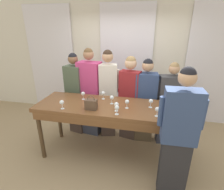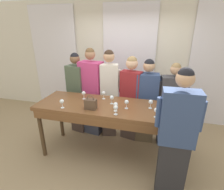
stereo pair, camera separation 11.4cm
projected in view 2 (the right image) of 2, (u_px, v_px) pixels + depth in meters
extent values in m
plane|color=tan|center=(111.00, 154.00, 3.22)|extent=(18.00, 18.00, 0.00)
cube|color=silver|center=(129.00, 61.00, 4.26)|extent=(12.00, 0.06, 2.80)
cube|color=white|center=(56.00, 60.00, 4.68)|extent=(1.24, 0.03, 2.69)
cube|color=white|center=(128.00, 64.00, 4.22)|extent=(1.24, 0.03, 2.69)
cube|color=white|center=(219.00, 69.00, 3.75)|extent=(1.24, 0.03, 2.69)
cube|color=brown|center=(111.00, 107.00, 2.87)|extent=(2.47, 0.79, 0.06)
cube|color=brown|center=(104.00, 124.00, 2.56)|extent=(2.37, 0.03, 0.12)
cylinder|color=#4C3823|center=(42.00, 133.00, 3.03)|extent=(0.07, 0.07, 0.92)
cylinder|color=#4C3823|center=(184.00, 157.00, 2.48)|extent=(0.07, 0.07, 0.92)
cylinder|color=#4C3823|center=(61.00, 116.00, 3.61)|extent=(0.07, 0.07, 0.92)
cylinder|color=#4C3823|center=(179.00, 132.00, 3.07)|extent=(0.07, 0.07, 0.92)
cylinder|color=black|center=(188.00, 117.00, 2.28)|extent=(0.08, 0.08, 0.21)
cone|color=black|center=(190.00, 108.00, 2.23)|extent=(0.08, 0.08, 0.04)
cylinder|color=black|center=(191.00, 103.00, 2.21)|extent=(0.03, 0.03, 0.08)
cylinder|color=white|center=(188.00, 117.00, 2.28)|extent=(0.08, 0.08, 0.08)
cube|color=brown|center=(91.00, 104.00, 2.71)|extent=(0.18, 0.11, 0.16)
torus|color=brown|center=(90.00, 99.00, 2.67)|extent=(0.12, 0.01, 0.12)
cylinder|color=white|center=(150.00, 108.00, 2.75)|extent=(0.06, 0.06, 0.00)
cylinder|color=white|center=(150.00, 106.00, 2.74)|extent=(0.01, 0.01, 0.08)
sphere|color=white|center=(151.00, 102.00, 2.71)|extent=(0.07, 0.07, 0.07)
cylinder|color=white|center=(116.00, 114.00, 2.56)|extent=(0.06, 0.06, 0.00)
cylinder|color=white|center=(116.00, 112.00, 2.54)|extent=(0.01, 0.01, 0.08)
sphere|color=white|center=(116.00, 108.00, 2.52)|extent=(0.07, 0.07, 0.07)
sphere|color=maroon|center=(116.00, 108.00, 2.52)|extent=(0.04, 0.04, 0.04)
cylinder|color=white|center=(112.00, 104.00, 2.91)|extent=(0.06, 0.06, 0.00)
cylinder|color=white|center=(112.00, 101.00, 2.90)|extent=(0.01, 0.01, 0.08)
sphere|color=white|center=(112.00, 98.00, 2.87)|extent=(0.07, 0.07, 0.07)
cylinder|color=white|center=(116.00, 111.00, 2.66)|extent=(0.06, 0.06, 0.00)
cylinder|color=white|center=(116.00, 108.00, 2.64)|extent=(0.01, 0.01, 0.08)
sphere|color=white|center=(116.00, 104.00, 2.62)|extent=(0.07, 0.07, 0.07)
cylinder|color=white|center=(104.00, 99.00, 3.11)|extent=(0.06, 0.06, 0.00)
cylinder|color=white|center=(104.00, 97.00, 3.09)|extent=(0.01, 0.01, 0.08)
sphere|color=white|center=(104.00, 93.00, 3.07)|extent=(0.07, 0.07, 0.07)
sphere|color=maroon|center=(104.00, 94.00, 3.07)|extent=(0.04, 0.04, 0.04)
cylinder|color=white|center=(126.00, 108.00, 2.75)|extent=(0.06, 0.06, 0.00)
cylinder|color=white|center=(126.00, 106.00, 2.73)|extent=(0.01, 0.01, 0.08)
sphere|color=white|center=(127.00, 102.00, 2.71)|extent=(0.07, 0.07, 0.07)
cylinder|color=white|center=(84.00, 99.00, 3.11)|extent=(0.06, 0.06, 0.00)
cylinder|color=white|center=(84.00, 97.00, 3.09)|extent=(0.01, 0.01, 0.08)
sphere|color=white|center=(84.00, 93.00, 3.07)|extent=(0.07, 0.07, 0.07)
cylinder|color=white|center=(63.00, 108.00, 2.76)|extent=(0.06, 0.06, 0.00)
cylinder|color=white|center=(62.00, 105.00, 2.75)|extent=(0.01, 0.01, 0.08)
sphere|color=white|center=(62.00, 101.00, 2.73)|extent=(0.07, 0.07, 0.07)
cylinder|color=white|center=(156.00, 117.00, 2.48)|extent=(0.06, 0.06, 0.00)
cylinder|color=white|center=(156.00, 114.00, 2.47)|extent=(0.01, 0.01, 0.08)
sphere|color=white|center=(156.00, 110.00, 2.44)|extent=(0.07, 0.07, 0.07)
cube|color=#473833|center=(79.00, 113.00, 3.83)|extent=(0.35, 0.27, 0.82)
cube|color=#4C5B47|center=(77.00, 81.00, 3.56)|extent=(0.41, 0.31, 0.65)
sphere|color=brown|center=(75.00, 59.00, 3.40)|extent=(0.19, 0.19, 0.19)
sphere|color=black|center=(75.00, 57.00, 3.39)|extent=(0.17, 0.17, 0.17)
cylinder|color=#4C5B47|center=(85.00, 80.00, 3.46)|extent=(0.08, 0.08, 0.36)
cylinder|color=#4C5B47|center=(68.00, 78.00, 3.63)|extent=(0.08, 0.08, 0.36)
cube|color=#383D51|center=(93.00, 114.00, 3.75)|extent=(0.40, 0.28, 0.87)
cube|color=#C63D7A|center=(91.00, 79.00, 3.46)|extent=(0.47, 0.33, 0.69)
sphere|color=#9E7051|center=(90.00, 54.00, 3.29)|extent=(0.20, 0.20, 0.20)
sphere|color=brown|center=(90.00, 53.00, 3.27)|extent=(0.18, 0.18, 0.18)
cylinder|color=#C63D7A|center=(102.00, 78.00, 3.36)|extent=(0.08, 0.08, 0.38)
cylinder|color=#C63D7A|center=(81.00, 75.00, 3.53)|extent=(0.08, 0.08, 0.38)
cube|color=#473833|center=(109.00, 116.00, 3.67)|extent=(0.32, 0.24, 0.85)
cube|color=silver|center=(109.00, 82.00, 3.39)|extent=(0.38, 0.28, 0.68)
sphere|color=tan|center=(109.00, 57.00, 3.21)|extent=(0.21, 0.21, 0.21)
sphere|color=#332319|center=(109.00, 55.00, 3.20)|extent=(0.18, 0.18, 0.18)
cylinder|color=silver|center=(119.00, 79.00, 3.36)|extent=(0.08, 0.08, 0.37)
cylinder|color=silver|center=(99.00, 79.00, 3.37)|extent=(0.08, 0.08, 0.37)
cube|color=#473833|center=(130.00, 120.00, 3.58)|extent=(0.36, 0.25, 0.79)
cube|color=maroon|center=(131.00, 87.00, 3.32)|extent=(0.42, 0.29, 0.63)
sphere|color=#DBAD89|center=(132.00, 64.00, 3.15)|extent=(0.22, 0.22, 0.22)
sphere|color=#93754C|center=(132.00, 61.00, 3.13)|extent=(0.19, 0.19, 0.19)
cylinder|color=maroon|center=(142.00, 87.00, 3.21)|extent=(0.08, 0.08, 0.35)
cylinder|color=maroon|center=(121.00, 84.00, 3.39)|extent=(0.08, 0.08, 0.35)
cube|color=brown|center=(145.00, 123.00, 3.51)|extent=(0.36, 0.24, 0.78)
cube|color=#334775|center=(147.00, 90.00, 3.25)|extent=(0.42, 0.28, 0.62)
sphere|color=tan|center=(149.00, 66.00, 3.09)|extent=(0.21, 0.21, 0.21)
sphere|color=black|center=(149.00, 64.00, 3.07)|extent=(0.18, 0.18, 0.18)
cylinder|color=#334775|center=(160.00, 88.00, 3.20)|extent=(0.07, 0.07, 0.34)
cylinder|color=#334775|center=(135.00, 87.00, 3.27)|extent=(0.07, 0.07, 0.34)
cube|color=#383D51|center=(168.00, 126.00, 3.40)|extent=(0.41, 0.26, 0.77)
cube|color=#3D3D42|center=(173.00, 93.00, 3.15)|extent=(0.48, 0.30, 0.61)
sphere|color=tan|center=(176.00, 69.00, 2.99)|extent=(0.19, 0.19, 0.19)
sphere|color=#93754C|center=(176.00, 68.00, 2.98)|extent=(0.17, 0.17, 0.17)
cylinder|color=#3D3D42|center=(187.00, 91.00, 3.11)|extent=(0.08, 0.08, 0.33)
cylinder|color=#3D3D42|center=(159.00, 90.00, 3.15)|extent=(0.08, 0.08, 0.33)
cube|color=#28282D|center=(171.00, 170.00, 2.30)|extent=(0.36, 0.20, 0.86)
cube|color=#334775|center=(179.00, 118.00, 2.02)|extent=(0.43, 0.23, 0.68)
sphere|color=tan|center=(185.00, 79.00, 1.85)|extent=(0.20, 0.20, 0.20)
sphere|color=black|center=(186.00, 75.00, 1.84)|extent=(0.18, 0.18, 0.18)
cylinder|color=#334775|center=(159.00, 112.00, 2.05)|extent=(0.07, 0.07, 0.37)
cylinder|color=#334775|center=(201.00, 116.00, 1.96)|extent=(0.07, 0.07, 0.37)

